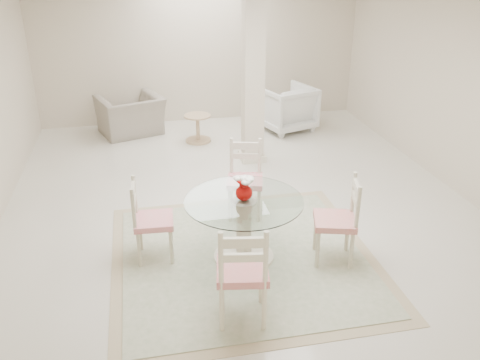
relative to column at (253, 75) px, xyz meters
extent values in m
plane|color=silver|center=(-0.50, -1.30, -1.35)|extent=(7.00, 7.00, 0.00)
cube|color=beige|center=(-0.50, 2.20, 0.00)|extent=(6.00, 0.02, 2.70)
cube|color=beige|center=(-0.50, -4.80, 0.00)|extent=(6.00, 0.02, 2.70)
cube|color=beige|center=(2.50, -1.30, 0.00)|extent=(0.02, 7.00, 2.70)
cube|color=beige|center=(0.00, 0.00, 0.00)|extent=(0.30, 0.30, 2.70)
cube|color=tan|center=(-0.72, -2.73, -1.35)|extent=(2.81, 2.81, 0.01)
cube|color=beige|center=(-0.72, -2.73, -1.34)|extent=(2.58, 2.58, 0.01)
cylinder|color=beige|center=(-0.72, -2.73, -1.33)|extent=(0.64, 0.64, 0.05)
cylinder|color=beige|center=(-0.72, -2.73, -0.98)|extent=(0.16, 0.16, 0.66)
cylinder|color=beige|center=(-0.72, -2.73, -0.66)|extent=(0.27, 0.27, 0.03)
cylinder|color=white|center=(-0.72, -2.73, -0.64)|extent=(1.23, 1.23, 0.01)
ellipsoid|color=#9D0704|center=(-0.72, -2.73, -0.55)|extent=(0.18, 0.18, 0.17)
cylinder|color=#9D0704|center=(-0.72, -2.73, -0.45)|extent=(0.10, 0.10, 0.05)
cylinder|color=#9D0704|center=(-0.72, -2.73, -0.42)|extent=(0.15, 0.15, 0.02)
ellipsoid|color=white|center=(-0.72, -2.73, -0.39)|extent=(0.10, 0.10, 0.05)
ellipsoid|color=white|center=(-0.66, -2.71, -0.41)|extent=(0.10, 0.10, 0.05)
ellipsoid|color=white|center=(-0.77, -2.70, -0.40)|extent=(0.10, 0.10, 0.05)
ellipsoid|color=white|center=(-0.71, -2.79, -0.41)|extent=(0.10, 0.10, 0.05)
ellipsoid|color=white|center=(-0.67, -2.77, -0.40)|extent=(0.10, 0.10, 0.05)
cylinder|color=beige|center=(0.09, -2.73, -1.13)|extent=(0.04, 0.04, 0.44)
cylinder|color=beige|center=(-0.01, -3.06, -1.13)|extent=(0.04, 0.04, 0.44)
cylinder|color=beige|center=(0.42, -2.82, -1.13)|extent=(0.04, 0.04, 0.44)
cylinder|color=beige|center=(0.33, -3.16, -1.13)|extent=(0.04, 0.04, 0.44)
cube|color=red|center=(0.21, -2.94, -0.87)|extent=(0.52, 0.52, 0.07)
cube|color=beige|center=(0.39, -3.00, -0.55)|extent=(0.14, 0.38, 0.52)
cylinder|color=beige|center=(-0.72, -1.93, -1.13)|extent=(0.04, 0.04, 0.45)
cylinder|color=beige|center=(-0.38, -2.02, -1.13)|extent=(0.04, 0.04, 0.45)
cylinder|color=beige|center=(-0.63, -1.60, -1.13)|extent=(0.04, 0.04, 0.45)
cylinder|color=beige|center=(-0.30, -1.68, -1.13)|extent=(0.04, 0.04, 0.45)
cube|color=red|center=(-0.51, -1.81, -0.87)|extent=(0.52, 0.52, 0.07)
cube|color=beige|center=(-0.46, -1.62, -0.55)|extent=(0.39, 0.14, 0.52)
cylinder|color=beige|center=(-1.49, -2.70, -1.14)|extent=(0.04, 0.04, 0.42)
cylinder|color=beige|center=(-1.47, -2.37, -1.14)|extent=(0.04, 0.04, 0.42)
cylinder|color=beige|center=(-1.82, -2.68, -1.14)|extent=(0.04, 0.04, 0.42)
cylinder|color=beige|center=(-1.80, -2.35, -1.14)|extent=(0.04, 0.04, 0.42)
cube|color=red|center=(-1.64, -2.52, -0.89)|extent=(0.43, 0.43, 0.06)
cube|color=beige|center=(-1.83, -2.51, -0.59)|extent=(0.06, 0.37, 0.50)
cylinder|color=#F2E9C7|center=(-0.72, -3.51, -1.12)|extent=(0.04, 0.04, 0.47)
cylinder|color=#F2E9C7|center=(-1.08, -3.45, -1.12)|extent=(0.04, 0.04, 0.47)
cylinder|color=#F2E9C7|center=(-0.78, -3.87, -1.12)|extent=(0.04, 0.04, 0.47)
cylinder|color=#F2E9C7|center=(-1.14, -3.81, -1.12)|extent=(0.04, 0.04, 0.47)
cube|color=red|center=(-0.93, -3.66, -0.84)|extent=(0.52, 0.52, 0.07)
cube|color=#F2E9C7|center=(-0.96, -3.86, -0.50)|extent=(0.41, 0.11, 0.55)
imported|color=gray|center=(-1.85, 1.61, -1.01)|extent=(1.30, 1.21, 0.68)
imported|color=silver|center=(0.93, 1.29, -0.94)|extent=(1.10, 1.12, 0.81)
cylinder|color=tan|center=(-0.74, 0.98, -1.33)|extent=(0.44, 0.44, 0.04)
cylinder|color=tan|center=(-0.74, 0.98, -1.11)|extent=(0.06, 0.06, 0.42)
cylinder|color=tan|center=(-0.74, 0.98, -0.89)|extent=(0.46, 0.46, 0.03)
camera|label=1|loc=(-1.69, -7.28, 1.75)|focal=38.00mm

